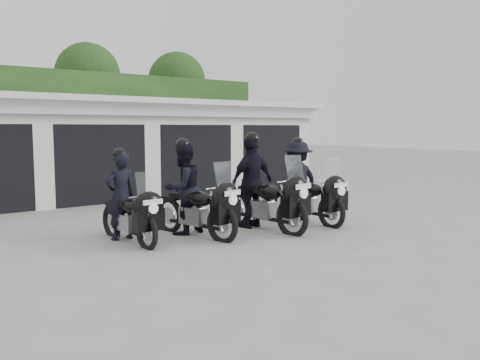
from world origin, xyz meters
TOP-DOWN VIEW (x-y plane):
  - ground at (0.00, 0.00)m, footprint 80.00×80.00m
  - garage_block at (-0.00, 8.06)m, footprint 16.40×6.80m
  - background_vegetation at (0.37, 12.92)m, footprint 20.00×3.90m
  - police_bike_a at (-1.48, 0.70)m, footprint 0.65×2.05m
  - police_bike_b at (-0.25, 0.50)m, footprint 1.08×2.23m
  - police_bike_c at (1.24, 0.19)m, footprint 1.19×2.39m
  - police_bike_d at (2.55, 0.22)m, footprint 1.17×2.24m

SIDE VIEW (x-z plane):
  - ground at x=0.00m, z-range 0.00..0.00m
  - police_bike_a at x=-1.48m, z-range -0.18..1.60m
  - police_bike_b at x=-0.25m, z-range -0.15..1.81m
  - police_bike_d at x=2.55m, z-range -0.14..1.81m
  - police_bike_c at x=1.24m, z-range -0.16..1.92m
  - garage_block at x=0.00m, z-range -0.06..2.90m
  - background_vegetation at x=0.37m, z-range -0.13..5.67m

